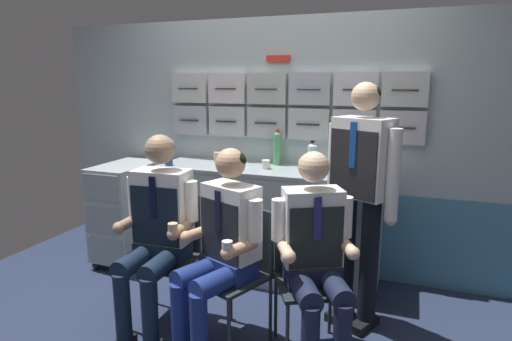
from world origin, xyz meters
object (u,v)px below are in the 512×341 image
at_px(folding_chair_right, 308,264).
at_px(water_bottle_clear, 312,157).
at_px(service_trolley, 127,210).
at_px(crew_member_right, 316,251).
at_px(crew_member_center, 221,243).
at_px(folding_chair_left, 170,243).
at_px(crew_member_standing, 361,187).
at_px(paper_cup_blue, 217,157).
at_px(crew_member_left, 157,225).
at_px(folding_chair_center, 240,259).

height_order(folding_chair_right, water_bottle_clear, water_bottle_clear).
height_order(service_trolley, crew_member_right, crew_member_right).
relative_size(crew_member_center, water_bottle_clear, 5.00).
height_order(folding_chair_right, crew_member_right, crew_member_right).
xyz_separation_m(folding_chair_left, crew_member_standing, (1.23, 0.36, 0.42)).
relative_size(folding_chair_left, folding_chair_right, 1.00).
relative_size(service_trolley, folding_chair_left, 1.05).
distance_m(service_trolley, paper_cup_blue, 0.98).
bearing_deg(water_bottle_clear, crew_member_left, -129.85).
bearing_deg(crew_member_center, service_trolley, 146.11).
bearing_deg(service_trolley, folding_chair_right, -20.61).
distance_m(folding_chair_right, paper_cup_blue, 1.47).
height_order(folding_chair_center, crew_member_right, crew_member_right).
bearing_deg(folding_chair_center, crew_member_center, -112.34).
bearing_deg(folding_chair_right, folding_chair_left, 179.49).
height_order(folding_chair_left, paper_cup_blue, paper_cup_blue).
bearing_deg(service_trolley, folding_chair_left, -38.17).
bearing_deg(paper_cup_blue, crew_member_center, -63.96).
height_order(folding_chair_right, paper_cup_blue, paper_cup_blue).
relative_size(water_bottle_clear, paper_cup_blue, 2.85).
bearing_deg(folding_chair_right, crew_member_left, -171.13).
height_order(crew_member_left, water_bottle_clear, crew_member_left).
height_order(crew_member_left, paper_cup_blue, crew_member_left).
bearing_deg(folding_chair_right, crew_member_right, -61.93).
bearing_deg(water_bottle_clear, paper_cup_blue, 171.44).
bearing_deg(water_bottle_clear, folding_chair_center, -105.38).
bearing_deg(service_trolley, crew_member_left, -43.84).
bearing_deg(service_trolley, water_bottle_clear, 3.63).
xyz_separation_m(crew_member_center, water_bottle_clear, (0.30, 1.03, 0.36)).
xyz_separation_m(folding_chair_left, folding_chair_center, (0.56, -0.08, 0.00)).
bearing_deg(paper_cup_blue, folding_chair_left, -85.85).
relative_size(service_trolley, folding_chair_center, 1.05).
bearing_deg(service_trolley, crew_member_right, -23.55).
bearing_deg(paper_cup_blue, crew_member_right, -43.89).
distance_m(crew_member_standing, water_bottle_clear, 0.62).
bearing_deg(crew_member_left, folding_chair_left, 92.85).
bearing_deg(folding_chair_right, crew_member_standing, 55.21).
distance_m(folding_chair_left, folding_chair_center, 0.57).
height_order(crew_member_right, crew_member_standing, crew_member_standing).
bearing_deg(folding_chair_right, folding_chair_center, -169.64).
xyz_separation_m(crew_member_left, crew_member_center, (0.49, -0.08, -0.03)).
xyz_separation_m(folding_chair_center, paper_cup_blue, (-0.63, 1.01, 0.45)).
distance_m(service_trolley, crew_member_left, 1.24).
distance_m(folding_chair_left, crew_member_center, 0.57).
bearing_deg(crew_member_center, crew_member_standing, 39.03).
relative_size(crew_member_right, paper_cup_blue, 14.21).
distance_m(crew_member_center, water_bottle_clear, 1.13).
height_order(service_trolley, folding_chair_right, service_trolley).
bearing_deg(service_trolley, crew_member_standing, -8.95).
distance_m(service_trolley, crew_member_center, 1.67).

